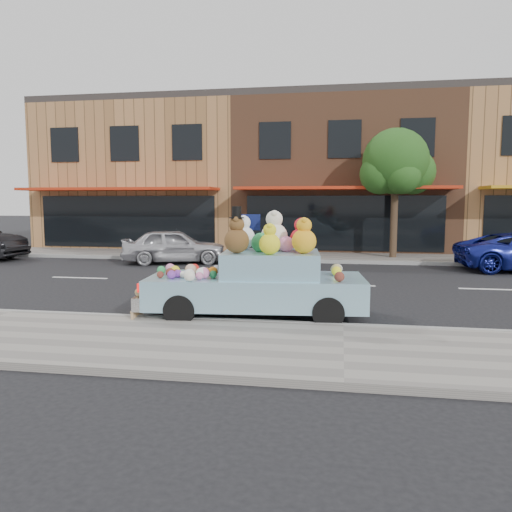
# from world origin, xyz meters

# --- Properties ---
(ground) EXTENTS (120.00, 120.00, 0.00)m
(ground) POSITION_xyz_m (0.00, 0.00, 0.00)
(ground) COLOR black
(ground) RESTS_ON ground
(near_sidewalk) EXTENTS (60.00, 3.00, 0.12)m
(near_sidewalk) POSITION_xyz_m (0.00, -6.50, 0.06)
(near_sidewalk) COLOR gray
(near_sidewalk) RESTS_ON ground
(far_sidewalk) EXTENTS (60.00, 3.00, 0.12)m
(far_sidewalk) POSITION_xyz_m (0.00, 6.50, 0.06)
(far_sidewalk) COLOR gray
(far_sidewalk) RESTS_ON ground
(near_kerb) EXTENTS (60.00, 0.12, 0.13)m
(near_kerb) POSITION_xyz_m (0.00, -5.00, 0.07)
(near_kerb) COLOR gray
(near_kerb) RESTS_ON ground
(far_kerb) EXTENTS (60.00, 0.12, 0.13)m
(far_kerb) POSITION_xyz_m (0.00, 5.00, 0.07)
(far_kerb) COLOR gray
(far_kerb) RESTS_ON ground
(storefront_left) EXTENTS (10.00, 9.80, 7.30)m
(storefront_left) POSITION_xyz_m (-10.00, 11.97, 3.64)
(storefront_left) COLOR #A87546
(storefront_left) RESTS_ON ground
(storefront_mid) EXTENTS (10.00, 9.80, 7.30)m
(storefront_mid) POSITION_xyz_m (0.00, 11.97, 3.64)
(storefront_mid) COLOR brown
(storefront_mid) RESTS_ON ground
(street_tree) EXTENTS (3.00, 2.70, 5.22)m
(street_tree) POSITION_xyz_m (2.03, 6.55, 3.69)
(street_tree) COLOR #38281C
(street_tree) RESTS_ON ground
(car_silver) EXTENTS (4.19, 2.62, 1.33)m
(car_silver) POSITION_xyz_m (-6.32, 4.00, 0.66)
(car_silver) COLOR silver
(car_silver) RESTS_ON ground
(art_car) EXTENTS (4.63, 2.15, 2.26)m
(art_car) POSITION_xyz_m (-1.72, -4.25, 0.80)
(art_car) COLOR black
(art_car) RESTS_ON ground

